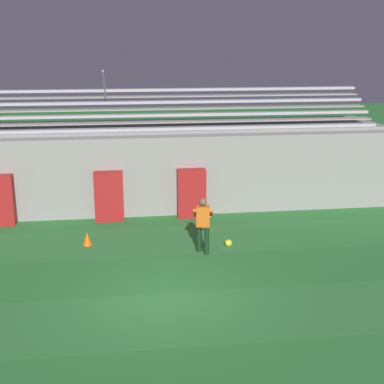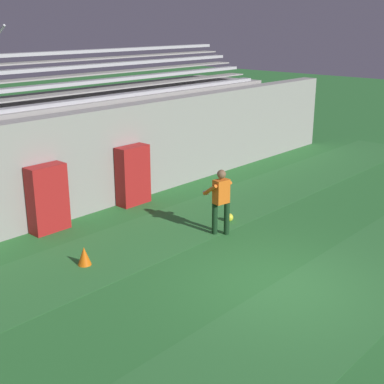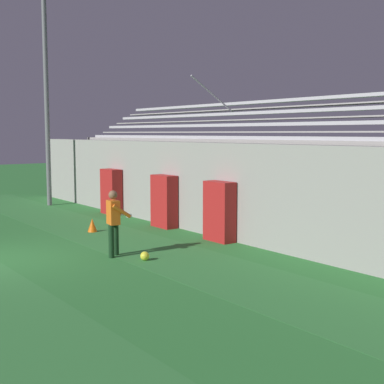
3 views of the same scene
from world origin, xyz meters
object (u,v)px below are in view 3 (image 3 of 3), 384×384
object	(u,v)px
padding_pillar_gate_right	(219,211)
padding_pillar_gate_left	(164,201)
padding_pillar_far_left	(111,192)
traffic_cone	(92,225)
goalkeeper	(114,219)
floodlight_pole	(45,61)
soccer_ball	(145,256)

from	to	relation	value
padding_pillar_gate_right	padding_pillar_gate_left	bearing A→B (deg)	180.00
padding_pillar_gate_right	padding_pillar_far_left	bearing A→B (deg)	180.00
traffic_cone	goalkeeper	bearing A→B (deg)	-17.35
traffic_cone	padding_pillar_far_left	bearing A→B (deg)	142.58
padding_pillar_far_left	floodlight_pole	world-z (taller)	floodlight_pole
padding_pillar_far_left	traffic_cone	size ratio (longest dim) A/B	4.09
soccer_ball	traffic_cone	world-z (taller)	traffic_cone
padding_pillar_gate_right	goalkeeper	distance (m)	3.35
padding_pillar_gate_left	padding_pillar_gate_right	world-z (taller)	same
goalkeeper	traffic_cone	bearing A→B (deg)	162.65
goalkeeper	padding_pillar_far_left	bearing A→B (deg)	152.31
padding_pillar_gate_left	padding_pillar_far_left	size ratio (longest dim) A/B	1.00
padding_pillar_gate_left	traffic_cone	size ratio (longest dim) A/B	4.09
padding_pillar_far_left	traffic_cone	bearing A→B (deg)	-37.42
goalkeeper	traffic_cone	size ratio (longest dim) A/B	3.98
padding_pillar_far_left	traffic_cone	distance (m)	3.82
floodlight_pole	padding_pillar_gate_right	bearing A→B (deg)	5.29
soccer_ball	traffic_cone	distance (m)	4.28
padding_pillar_gate_right	goalkeeper	size ratio (longest dim) A/B	1.03
padding_pillar_gate_right	padding_pillar_far_left	xyz separation A→B (m)	(-6.47, 0.00, 0.00)
padding_pillar_gate_left	soccer_ball	xyz separation A→B (m)	(3.58, -2.97, -0.75)
padding_pillar_far_left	traffic_cone	world-z (taller)	padding_pillar_far_left
floodlight_pole	goalkeeper	distance (m)	11.64
padding_pillar_gate_left	padding_pillar_far_left	bearing A→B (deg)	180.00
padding_pillar_gate_right	floodlight_pole	world-z (taller)	floodlight_pole
padding_pillar_far_left	floodlight_pole	xyz separation A→B (m)	(-3.80, -0.95, 5.23)
padding_pillar_gate_left	padding_pillar_far_left	xyz separation A→B (m)	(-3.63, 0.00, 0.00)
soccer_ball	padding_pillar_far_left	bearing A→B (deg)	157.62
floodlight_pole	soccer_ball	xyz separation A→B (m)	(11.01, -2.02, -5.98)
padding_pillar_gate_left	floodlight_pole	bearing A→B (deg)	-172.71
traffic_cone	floodlight_pole	bearing A→B (deg)	168.88
padding_pillar_gate_left	padding_pillar_gate_right	size ratio (longest dim) A/B	1.00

